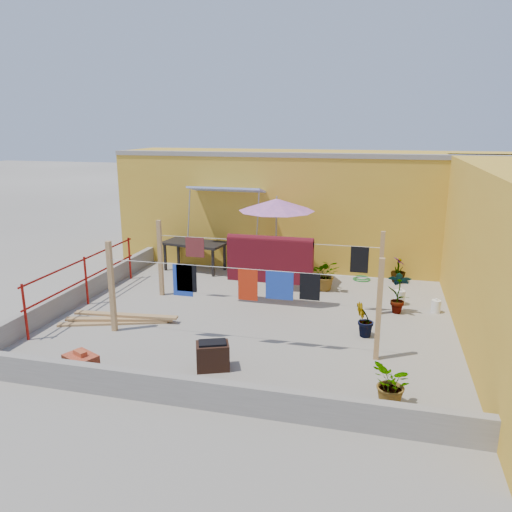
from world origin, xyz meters
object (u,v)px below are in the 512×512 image
(white_basin, at_px, (322,402))
(plant_back_a, at_px, (326,274))
(patio_umbrella, at_px, (277,205))
(water_jug_a, at_px, (436,306))
(water_jug_b, at_px, (400,297))
(brazier, at_px, (213,356))
(brick_stack, at_px, (81,365))
(green_hose, at_px, (362,279))
(outdoor_table, at_px, (195,245))

(white_basin, relative_size, plant_back_a, 0.59)
(patio_umbrella, bearing_deg, water_jug_a, -16.39)
(water_jug_b, bearing_deg, plant_back_a, 160.07)
(patio_umbrella, xyz_separation_m, white_basin, (1.83, -5.37, -1.97))
(brazier, relative_size, water_jug_b, 1.66)
(brick_stack, height_order, brazier, brazier)
(brazier, height_order, water_jug_a, brazier)
(patio_umbrella, xyz_separation_m, green_hose, (2.10, 0.91, -1.98))
(brick_stack, relative_size, plant_back_a, 0.79)
(brick_stack, height_order, green_hose, brick_stack)
(patio_umbrella, distance_m, brazier, 5.04)
(brick_stack, xyz_separation_m, water_jug_b, (5.01, 4.70, -0.02))
(patio_umbrella, distance_m, plant_back_a, 2.07)
(outdoor_table, relative_size, green_hose, 4.01)
(brazier, distance_m, water_jug_b, 4.99)
(brick_stack, height_order, white_basin, brick_stack)
(outdoor_table, distance_m, green_hose, 4.60)
(outdoor_table, xyz_separation_m, green_hose, (4.54, 0.23, -0.69))
(water_jug_b, bearing_deg, white_basin, -104.29)
(outdoor_table, relative_size, water_jug_a, 5.75)
(water_jug_a, bearing_deg, brazier, -136.50)
(outdoor_table, height_order, brick_stack, outdoor_table)
(water_jug_b, bearing_deg, water_jug_a, -23.16)
(patio_umbrella, distance_m, outdoor_table, 2.85)
(water_jug_a, xyz_separation_m, plant_back_a, (-2.48, 0.95, 0.25))
(brick_stack, relative_size, green_hose, 1.36)
(patio_umbrella, bearing_deg, brazier, -90.70)
(patio_umbrella, bearing_deg, brick_stack, -110.09)
(outdoor_table, height_order, water_jug_a, outdoor_table)
(plant_back_a, bearing_deg, outdoor_table, 167.24)
(outdoor_table, height_order, green_hose, outdoor_table)
(white_basin, height_order, water_jug_a, water_jug_a)
(water_jug_b, xyz_separation_m, plant_back_a, (-1.74, 0.63, 0.23))
(patio_umbrella, relative_size, brick_stack, 3.63)
(patio_umbrella, height_order, water_jug_a, patio_umbrella)
(brick_stack, distance_m, plant_back_a, 6.26)
(patio_umbrella, bearing_deg, green_hose, 23.56)
(patio_umbrella, bearing_deg, outdoor_table, 164.30)
(green_hose, bearing_deg, plant_back_a, -127.80)
(patio_umbrella, distance_m, brick_stack, 6.12)
(brick_stack, distance_m, water_jug_b, 6.87)
(green_hose, distance_m, plant_back_a, 1.40)
(green_hose, relative_size, plant_back_a, 0.58)
(brick_stack, distance_m, water_jug_a, 7.24)
(water_jug_a, relative_size, water_jug_b, 0.83)
(patio_umbrella, height_order, water_jug_b, patio_umbrella)
(brazier, xyz_separation_m, water_jug_b, (3.06, 3.94, -0.07))
(patio_umbrella, relative_size, white_basin, 4.86)
(brazier, bearing_deg, water_jug_b, 52.12)
(brazier, height_order, plant_back_a, plant_back_a)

